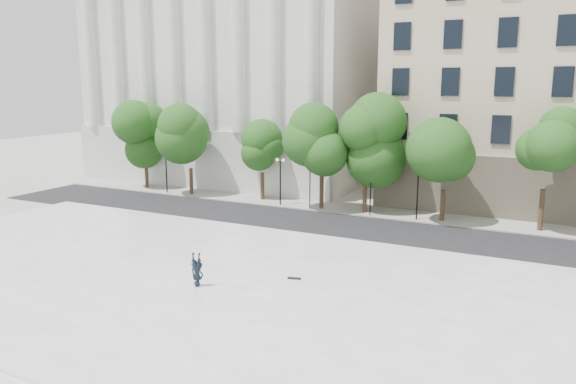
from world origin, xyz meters
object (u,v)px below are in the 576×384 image
object	(u,v)px
person_lying	(198,282)
skateboard	(294,278)
traffic_light_west	(310,167)
traffic_light_east	(371,172)

from	to	relation	value
person_lying	skateboard	bearing A→B (deg)	24.00
traffic_light_west	traffic_light_east	distance (m)	5.34
traffic_light_west	person_lying	size ratio (longest dim) A/B	2.38
traffic_light_east	person_lying	bearing A→B (deg)	-96.76
traffic_light_west	person_lying	world-z (taller)	traffic_light_west
traffic_light_west	person_lying	xyz separation A→B (m)	(2.95, -20.15, -2.99)
traffic_light_west	person_lying	distance (m)	20.59
person_lying	traffic_light_east	bearing A→B (deg)	68.13
traffic_light_east	skateboard	distance (m)	17.34
traffic_light_west	traffic_light_east	world-z (taller)	same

